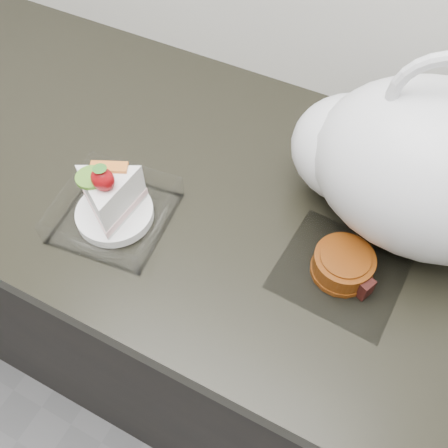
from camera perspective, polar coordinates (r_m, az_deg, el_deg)
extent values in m
cube|color=black|center=(1.29, -4.35, -7.71)|extent=(2.00, 0.60, 0.86)
cube|color=black|center=(0.92, -6.07, 5.87)|extent=(2.04, 0.64, 0.04)
cube|color=white|center=(0.84, -12.23, 0.73)|extent=(0.19, 0.19, 0.00)
cylinder|color=white|center=(0.83, -12.36, 1.18)|extent=(0.13, 0.13, 0.02)
ellipsoid|color=#AD0B12|center=(0.75, -13.69, 5.00)|extent=(0.04, 0.03, 0.04)
cone|color=#2D7223|center=(0.73, -13.97, 5.94)|extent=(0.02, 0.02, 0.01)
cylinder|color=#579B2D|center=(0.77, -15.00, 5.17)|extent=(0.05, 0.05, 0.01)
cube|color=orange|center=(0.78, -13.04, 6.36)|extent=(0.06, 0.04, 0.01)
cube|color=white|center=(0.78, 13.17, -5.28)|extent=(0.19, 0.18, 0.00)
cylinder|color=#70350D|center=(0.77, 13.44, -4.51)|extent=(0.10, 0.10, 0.04)
cylinder|color=#70350D|center=(0.78, 13.24, -5.08)|extent=(0.11, 0.11, 0.01)
cylinder|color=#70350D|center=(0.75, 13.74, -3.66)|extent=(0.08, 0.08, 0.00)
cube|color=black|center=(0.76, 15.59, -6.87)|extent=(0.03, 0.03, 0.03)
ellipsoid|color=silver|center=(0.77, 22.42, 5.74)|extent=(0.35, 0.28, 0.26)
ellipsoid|color=silver|center=(0.81, 14.67, 8.19)|extent=(0.21, 0.19, 0.17)
torus|color=silver|center=(0.70, 23.70, 12.75)|extent=(0.14, 0.05, 0.14)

